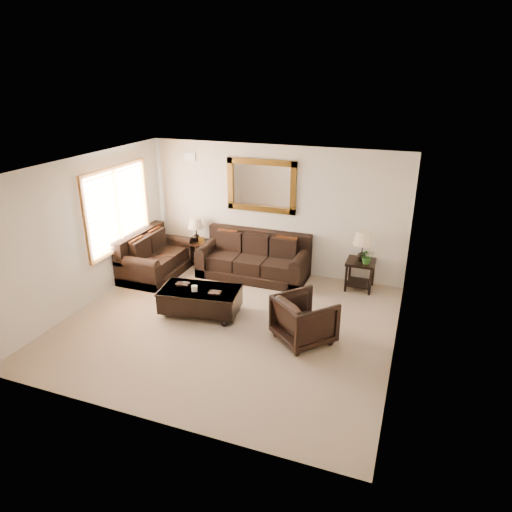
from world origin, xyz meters
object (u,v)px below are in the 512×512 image
at_px(loveseat, 154,259).
at_px(end_table_right, 362,252).
at_px(armchair, 304,317).
at_px(sofa, 254,261).
at_px(coffee_table, 200,298).
at_px(end_table_left, 196,234).

bearing_deg(loveseat, end_table_right, -79.21).
distance_m(end_table_right, armchair, 2.34).
distance_m(loveseat, armchair, 3.94).
bearing_deg(sofa, coffee_table, -99.75).
relative_size(sofa, armchair, 2.70).
bearing_deg(loveseat, coffee_table, -125.30).
bearing_deg(coffee_table, end_table_right, 30.45).
bearing_deg(coffee_table, loveseat, 136.47).
distance_m(loveseat, end_table_left, 1.09).
distance_m(sofa, armchair, 2.67).
distance_m(loveseat, end_table_right, 4.31).
distance_m(sofa, end_table_left, 1.48).
bearing_deg(armchair, coffee_table, 34.73).
distance_m(end_table_right, coffee_table, 3.25).
height_order(end_table_right, coffee_table, end_table_right).
bearing_deg(armchair, end_table_left, 5.07).
relative_size(end_table_right, armchair, 1.43).
xyz_separation_m(loveseat, end_table_left, (0.60, 0.83, 0.37)).
height_order(loveseat, armchair, loveseat).
xyz_separation_m(sofa, armchair, (1.64, -2.11, 0.08)).
bearing_deg(end_table_right, loveseat, -169.21).
bearing_deg(end_table_right, armchair, -103.78).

